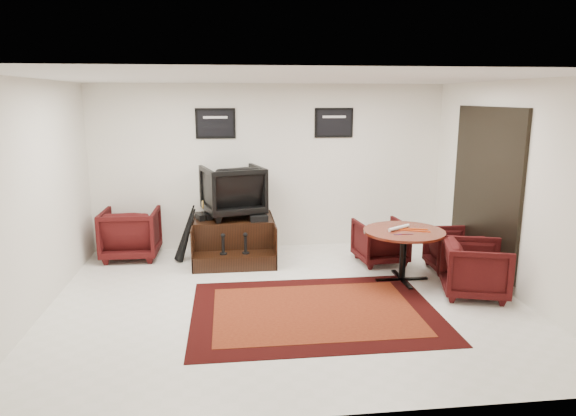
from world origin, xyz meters
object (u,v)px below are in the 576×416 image
object	(u,v)px
shine_podium	(234,239)
table_chair_corner	(476,266)
meeting_table	(404,237)
table_chair_back	(380,239)
shine_chair	(233,188)
armchair_side	(131,231)
table_chair_window	(453,248)

from	to	relation	value
shine_podium	table_chair_corner	distance (m)	3.74
meeting_table	table_chair_corner	world-z (taller)	table_chair_corner
table_chair_back	table_chair_corner	size ratio (longest dim) A/B	0.93
shine_chair	table_chair_back	size ratio (longest dim) A/B	1.24
shine_podium	table_chair_corner	size ratio (longest dim) A/B	1.63
armchair_side	table_chair_back	size ratio (longest dim) A/B	1.19
armchair_side	shine_podium	bearing A→B (deg)	174.43
table_chair_back	table_chair_corner	bearing A→B (deg)	112.72
shine_podium	table_chair_window	bearing A→B (deg)	-17.36
table_chair_back	armchair_side	bearing A→B (deg)	-16.48
table_chair_window	table_chair_corner	size ratio (longest dim) A/B	0.87
table_chair_window	table_chair_back	bearing A→B (deg)	65.70
shine_chair	table_chair_corner	xyz separation A→B (m)	(3.14, -2.17, -0.72)
table_chair_corner	shine_podium	bearing A→B (deg)	73.47
table_chair_back	table_chair_window	bearing A→B (deg)	146.61
table_chair_back	table_chair_window	world-z (taller)	table_chair_back
shine_chair	table_chair_corner	world-z (taller)	shine_chair
shine_chair	table_chair_back	distance (m)	2.51
shine_podium	table_chair_window	size ratio (longest dim) A/B	1.88
shine_podium	meeting_table	world-z (taller)	meeting_table
shine_podium	shine_chair	world-z (taller)	shine_chair
shine_chair	shine_podium	bearing A→B (deg)	74.82
table_chair_back	table_chair_window	distance (m)	1.10
shine_podium	table_chair_back	distance (m)	2.36
armchair_side	table_chair_window	distance (m)	5.09
shine_chair	table_chair_back	bearing A→B (deg)	148.77
table_chair_window	meeting_table	bearing A→B (deg)	114.04
armchair_side	meeting_table	size ratio (longest dim) A/B	0.79
armchair_side	table_chair_window	size ratio (longest dim) A/B	1.28
table_chair_window	table_chair_corner	xyz separation A→B (m)	(-0.14, -1.01, 0.05)
meeting_table	table_chair_corner	distance (m)	1.04
armchair_side	meeting_table	bearing A→B (deg)	159.80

